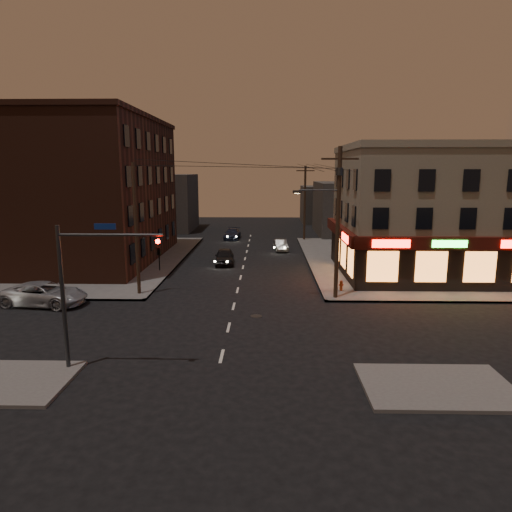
{
  "coord_description": "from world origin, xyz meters",
  "views": [
    {
      "loc": [
        2.07,
        -24.21,
        8.66
      ],
      "look_at": [
        1.43,
        4.59,
        3.2
      ],
      "focal_mm": 32.0,
      "sensor_mm": 36.0,
      "label": 1
    }
  ],
  "objects_px": {
    "sedan_mid": "(281,245)",
    "suv_cross": "(44,294)",
    "fire_hydrant": "(341,285)",
    "sedan_near": "(225,256)",
    "sedan_far": "(232,234)"
  },
  "relations": [
    {
      "from": "sedan_near",
      "to": "fire_hydrant",
      "type": "bearing_deg",
      "value": -50.65
    },
    {
      "from": "suv_cross",
      "to": "sedan_far",
      "type": "relative_size",
      "value": 1.21
    },
    {
      "from": "suv_cross",
      "to": "sedan_near",
      "type": "relative_size",
      "value": 1.29
    },
    {
      "from": "sedan_mid",
      "to": "fire_hydrant",
      "type": "bearing_deg",
      "value": -82.84
    },
    {
      "from": "sedan_mid",
      "to": "sedan_far",
      "type": "height_order",
      "value": "sedan_far"
    },
    {
      "from": "sedan_near",
      "to": "fire_hydrant",
      "type": "relative_size",
      "value": 5.7
    },
    {
      "from": "suv_cross",
      "to": "sedan_far",
      "type": "height_order",
      "value": "suv_cross"
    },
    {
      "from": "sedan_mid",
      "to": "fire_hydrant",
      "type": "xyz_separation_m",
      "value": [
        3.81,
        -17.12,
        -0.05
      ]
    },
    {
      "from": "suv_cross",
      "to": "fire_hydrant",
      "type": "relative_size",
      "value": 7.34
    },
    {
      "from": "sedan_mid",
      "to": "suv_cross",
      "type": "bearing_deg",
      "value": -133.03
    },
    {
      "from": "suv_cross",
      "to": "fire_hydrant",
      "type": "xyz_separation_m",
      "value": [
        19.75,
        3.55,
        -0.2
      ]
    },
    {
      "from": "sedan_near",
      "to": "sedan_mid",
      "type": "height_order",
      "value": "sedan_near"
    },
    {
      "from": "sedan_near",
      "to": "sedan_mid",
      "type": "xyz_separation_m",
      "value": [
        5.44,
        7.26,
        -0.11
      ]
    },
    {
      "from": "sedan_mid",
      "to": "fire_hydrant",
      "type": "height_order",
      "value": "sedan_mid"
    },
    {
      "from": "sedan_near",
      "to": "sedan_mid",
      "type": "bearing_deg",
      "value": 49.3
    }
  ]
}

